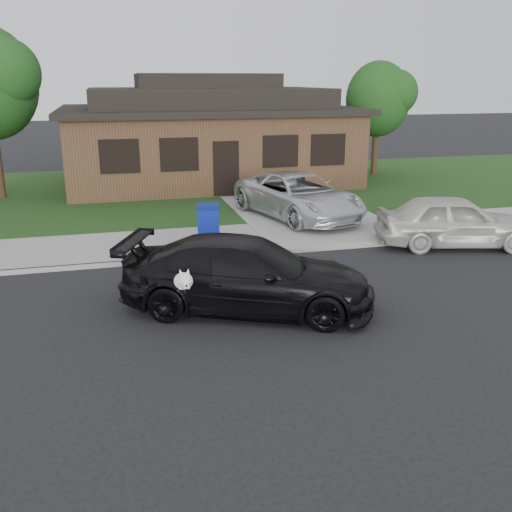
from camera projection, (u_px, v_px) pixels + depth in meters
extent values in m
plane|color=black|center=(143.00, 318.00, 11.35)|extent=(120.00, 120.00, 0.00)
cube|color=gray|center=(130.00, 247.00, 15.96)|extent=(60.00, 3.00, 0.12)
cube|color=gray|center=(133.00, 263.00, 14.57)|extent=(60.00, 0.12, 0.12)
cube|color=#193814|center=(121.00, 193.00, 23.35)|extent=(60.00, 13.00, 0.13)
cube|color=gray|center=(282.00, 200.00, 22.02)|extent=(4.50, 13.00, 0.14)
imported|color=black|center=(248.00, 275.00, 11.59)|extent=(5.53, 3.90, 1.49)
ellipsoid|color=white|center=(183.00, 281.00, 10.25)|extent=(0.34, 0.40, 0.30)
sphere|color=white|center=(185.00, 280.00, 10.00)|extent=(0.26, 0.26, 0.26)
cube|color=white|center=(186.00, 285.00, 9.90)|extent=(0.09, 0.12, 0.08)
sphere|color=black|center=(186.00, 286.00, 9.85)|extent=(0.04, 0.04, 0.04)
cone|color=white|center=(181.00, 272.00, 9.99)|extent=(0.11, 0.11, 0.14)
cone|color=white|center=(188.00, 272.00, 10.03)|extent=(0.11, 0.11, 0.14)
imported|color=silver|center=(298.00, 196.00, 18.82)|extent=(3.71, 5.65, 1.44)
imported|color=beige|center=(455.00, 221.00, 16.02)|extent=(4.62, 2.74, 1.47)
cube|color=#0E239B|center=(209.00, 225.00, 16.13)|extent=(0.71, 0.71, 0.97)
cube|color=navy|center=(208.00, 206.00, 15.97)|extent=(0.77, 0.77, 0.11)
cylinder|color=black|center=(203.00, 242.00, 15.93)|extent=(0.08, 0.16, 0.15)
cylinder|color=black|center=(219.00, 241.00, 16.03)|extent=(0.08, 0.16, 0.15)
cube|color=#422B1C|center=(208.00, 147.00, 25.69)|extent=(12.00, 8.00, 3.00)
cube|color=black|center=(207.00, 110.00, 25.21)|extent=(12.60, 8.60, 0.25)
cube|color=black|center=(207.00, 97.00, 25.05)|extent=(10.00, 6.50, 0.80)
cube|color=black|center=(206.00, 81.00, 24.84)|extent=(6.00, 3.50, 0.60)
cube|color=black|center=(226.00, 169.00, 22.09)|extent=(1.00, 0.06, 2.10)
cube|color=black|center=(119.00, 156.00, 20.95)|extent=(1.30, 0.05, 1.10)
cube|color=black|center=(179.00, 154.00, 21.48)|extent=(1.30, 0.05, 1.10)
cube|color=black|center=(281.00, 151.00, 22.44)|extent=(1.30, 0.05, 1.10)
cube|color=black|center=(328.00, 150.00, 22.93)|extent=(1.30, 0.05, 1.10)
sphere|color=#26591E|center=(5.00, 73.00, 20.54)|extent=(2.52, 2.52, 2.52)
cylinder|color=#332114|center=(375.00, 153.00, 27.30)|extent=(0.28, 0.28, 2.03)
ellipsoid|color=#143811|center=(378.00, 99.00, 26.55)|extent=(3.00, 3.00, 3.45)
sphere|color=#26591E|center=(395.00, 93.00, 26.19)|extent=(2.10, 2.10, 2.10)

